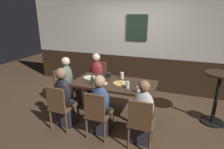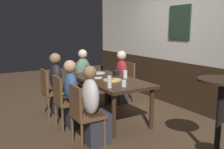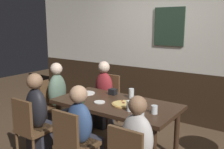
{
  "view_description": "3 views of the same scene",
  "coord_description": "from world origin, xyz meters",
  "px_view_note": "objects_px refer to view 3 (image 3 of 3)",
  "views": [
    {
      "loc": [
        1.2,
        -3.36,
        2.1
      ],
      "look_at": [
        -0.08,
        0.08,
        0.88
      ],
      "focal_mm": 29.45,
      "sensor_mm": 36.0,
      "label": 1
    },
    {
      "loc": [
        3.76,
        -2.16,
        1.63
      ],
      "look_at": [
        0.17,
        -0.05,
        0.86
      ],
      "focal_mm": 39.86,
      "sensor_mm": 36.0,
      "label": 2
    },
    {
      "loc": [
        1.85,
        -2.73,
        1.8
      ],
      "look_at": [
        -0.14,
        0.12,
        1.09
      ],
      "focal_mm": 40.29,
      "sensor_mm": 36.0,
      "label": 3
    }
  ],
  "objects_px": {
    "chair_left_near": "(30,127)",
    "plate_white_small": "(99,102)",
    "person_head_west": "(60,104)",
    "person_left_near": "(40,122)",
    "chair_mid_near": "(73,142)",
    "person_left_far": "(103,98)",
    "condiment_caddy": "(113,92)",
    "pint_glass_stout": "(131,94)",
    "plate_white_large": "(86,93)",
    "chair_left_far": "(108,96)",
    "pizza": "(124,104)",
    "dining_table": "(116,108)",
    "chair_head_west": "(53,103)",
    "person_mid_near": "(82,138)",
    "tumbler_short": "(129,107)",
    "beer_glass_tall": "(154,110)",
    "tumbler_water": "(141,114)",
    "beer_bottle_green": "(82,96)"
  },
  "relations": [
    {
      "from": "condiment_caddy",
      "to": "pint_glass_stout",
      "type": "bearing_deg",
      "value": -0.62
    },
    {
      "from": "chair_left_far",
      "to": "person_head_west",
      "type": "bearing_deg",
      "value": -112.7
    },
    {
      "from": "pint_glass_stout",
      "to": "condiment_caddy",
      "type": "distance_m",
      "value": 0.33
    },
    {
      "from": "tumbler_water",
      "to": "plate_white_small",
      "type": "height_order",
      "value": "tumbler_water"
    },
    {
      "from": "person_head_west",
      "to": "person_left_near",
      "type": "bearing_deg",
      "value": -62.73
    },
    {
      "from": "chair_head_west",
      "to": "pint_glass_stout",
      "type": "bearing_deg",
      "value": 12.0
    },
    {
      "from": "chair_head_west",
      "to": "chair_left_far",
      "type": "height_order",
      "value": "same"
    },
    {
      "from": "chair_left_far",
      "to": "person_head_west",
      "type": "relative_size",
      "value": 0.74
    },
    {
      "from": "chair_head_west",
      "to": "chair_left_far",
      "type": "relative_size",
      "value": 1.0
    },
    {
      "from": "chair_left_near",
      "to": "tumbler_short",
      "type": "height_order",
      "value": "chair_left_near"
    },
    {
      "from": "beer_glass_tall",
      "to": "condiment_caddy",
      "type": "relative_size",
      "value": 0.94
    },
    {
      "from": "person_head_west",
      "to": "person_mid_near",
      "type": "height_order",
      "value": "person_head_west"
    },
    {
      "from": "chair_left_far",
      "to": "pizza",
      "type": "distance_m",
      "value": 1.29
    },
    {
      "from": "beer_bottle_green",
      "to": "tumbler_short",
      "type": "bearing_deg",
      "value": 5.89
    },
    {
      "from": "pizza",
      "to": "tumbler_short",
      "type": "height_order",
      "value": "tumbler_short"
    },
    {
      "from": "chair_mid_near",
      "to": "tumbler_short",
      "type": "relative_size",
      "value": 6.58
    },
    {
      "from": "chair_head_west",
      "to": "pint_glass_stout",
      "type": "xyz_separation_m",
      "value": [
        1.35,
        0.29,
        0.31
      ]
    },
    {
      "from": "pizza",
      "to": "beer_bottle_green",
      "type": "distance_m",
      "value": 0.58
    },
    {
      "from": "tumbler_water",
      "to": "chair_mid_near",
      "type": "bearing_deg",
      "value": -137.94
    },
    {
      "from": "dining_table",
      "to": "person_head_west",
      "type": "xyz_separation_m",
      "value": [
        -1.11,
        0.0,
        -0.16
      ]
    },
    {
      "from": "person_head_west",
      "to": "plate_white_large",
      "type": "height_order",
      "value": "person_head_west"
    },
    {
      "from": "beer_bottle_green",
      "to": "chair_head_west",
      "type": "bearing_deg",
      "value": 163.27
    },
    {
      "from": "plate_white_small",
      "to": "chair_left_far",
      "type": "bearing_deg",
      "value": 120.2
    },
    {
      "from": "pint_glass_stout",
      "to": "beer_bottle_green",
      "type": "height_order",
      "value": "beer_bottle_green"
    },
    {
      "from": "chair_left_near",
      "to": "person_left_near",
      "type": "bearing_deg",
      "value": 90.0
    },
    {
      "from": "chair_mid_near",
      "to": "person_left_near",
      "type": "xyz_separation_m",
      "value": [
        -0.75,
        0.16,
        0.01
      ]
    },
    {
      "from": "chair_left_near",
      "to": "chair_mid_near",
      "type": "bearing_deg",
      "value": 0.0
    },
    {
      "from": "person_mid_near",
      "to": "condiment_caddy",
      "type": "distance_m",
      "value": 1.06
    },
    {
      "from": "dining_table",
      "to": "chair_head_west",
      "type": "distance_m",
      "value": 1.28
    },
    {
      "from": "chair_head_west",
      "to": "person_mid_near",
      "type": "xyz_separation_m",
      "value": [
        1.27,
        -0.69,
        -0.02
      ]
    },
    {
      "from": "pizza",
      "to": "dining_table",
      "type": "bearing_deg",
      "value": 168.15
    },
    {
      "from": "plate_white_small",
      "to": "condiment_caddy",
      "type": "relative_size",
      "value": 1.39
    },
    {
      "from": "beer_glass_tall",
      "to": "plate_white_large",
      "type": "relative_size",
      "value": 0.38
    },
    {
      "from": "person_mid_near",
      "to": "condiment_caddy",
      "type": "height_order",
      "value": "person_mid_near"
    },
    {
      "from": "beer_glass_tall",
      "to": "tumbler_water",
      "type": "bearing_deg",
      "value": -102.85
    },
    {
      "from": "person_left_far",
      "to": "pizza",
      "type": "height_order",
      "value": "person_left_far"
    },
    {
      "from": "dining_table",
      "to": "tumbler_water",
      "type": "height_order",
      "value": "tumbler_water"
    },
    {
      "from": "tumbler_short",
      "to": "person_left_near",
      "type": "bearing_deg",
      "value": -155.5
    },
    {
      "from": "person_mid_near",
      "to": "pizza",
      "type": "relative_size",
      "value": 3.52
    },
    {
      "from": "person_left_far",
      "to": "tumbler_short",
      "type": "bearing_deg",
      "value": -39.16
    },
    {
      "from": "person_left_near",
      "to": "person_left_far",
      "type": "distance_m",
      "value": 1.39
    },
    {
      "from": "chair_mid_near",
      "to": "person_left_far",
      "type": "xyz_separation_m",
      "value": [
        -0.75,
        1.55,
        -0.01
      ]
    },
    {
      "from": "person_left_near",
      "to": "tumbler_short",
      "type": "bearing_deg",
      "value": 24.5
    },
    {
      "from": "chair_left_near",
      "to": "plate_white_small",
      "type": "xyz_separation_m",
      "value": [
        0.58,
        0.72,
        0.25
      ]
    },
    {
      "from": "chair_head_west",
      "to": "chair_left_near",
      "type": "relative_size",
      "value": 1.0
    },
    {
      "from": "person_mid_near",
      "to": "tumbler_short",
      "type": "height_order",
      "value": "person_mid_near"
    },
    {
      "from": "chair_left_far",
      "to": "pint_glass_stout",
      "type": "xyz_separation_m",
      "value": [
        0.83,
        -0.57,
        0.31
      ]
    },
    {
      "from": "person_head_west",
      "to": "person_left_far",
      "type": "bearing_deg",
      "value": 62.7
    },
    {
      "from": "chair_head_west",
      "to": "beer_bottle_green",
      "type": "bearing_deg",
      "value": -16.73
    },
    {
      "from": "person_left_far",
      "to": "tumbler_water",
      "type": "relative_size",
      "value": 10.07
    }
  ]
}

